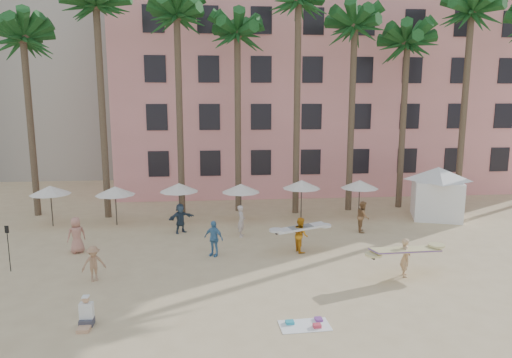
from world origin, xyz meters
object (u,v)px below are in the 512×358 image
object	(u,v)px
pink_hotel	(317,98)
carrier_yellow	(406,255)
carrier_white	(301,234)
cabana	(437,188)

from	to	relation	value
pink_hotel	carrier_yellow	xyz separation A→B (m)	(-1.10, -23.55, -6.98)
carrier_yellow	carrier_white	world-z (taller)	carrier_white
cabana	carrier_white	world-z (taller)	cabana
pink_hotel	cabana	size ratio (longest dim) A/B	6.14
cabana	pink_hotel	bearing A→B (deg)	110.75
pink_hotel	carrier_white	size ratio (longest dim) A/B	12.24
pink_hotel	carrier_white	xyz separation A→B (m)	(-5.22, -19.77, -7.01)
cabana	carrier_yellow	distance (m)	11.66
carrier_yellow	cabana	bearing A→B (deg)	56.96
pink_hotel	cabana	xyz separation A→B (m)	(5.23, -13.82, -5.93)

